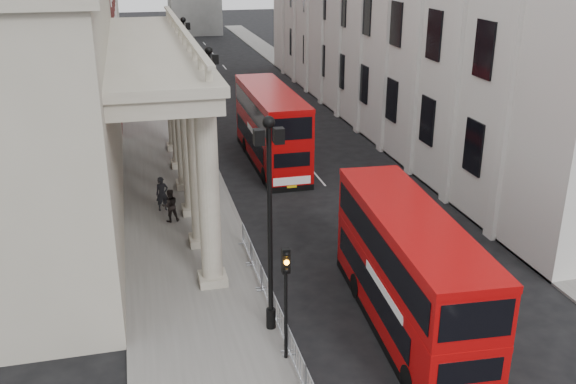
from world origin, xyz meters
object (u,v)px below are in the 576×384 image
object	(u,v)px
lamp_post_north	(186,62)
pedestrian_c	(193,184)
bus_far	(271,125)
traffic_light	(286,284)
pedestrian_a	(162,194)
lamp_post_mid	(211,108)
bus_near	(408,271)
pedestrian_b	(170,205)
lamp_post_south	(270,212)

from	to	relation	value
lamp_post_north	pedestrian_c	size ratio (longest dim) A/B	4.45
bus_far	traffic_light	bearing A→B (deg)	-101.10
lamp_post_north	pedestrian_a	xyz separation A→B (m)	(-3.29, -19.25, -3.84)
lamp_post_mid	traffic_light	world-z (taller)	lamp_post_mid
lamp_post_mid	pedestrian_c	bearing A→B (deg)	-124.95
lamp_post_mid	pedestrian_a	xyz separation A→B (m)	(-3.29, -3.25, -3.84)
lamp_post_mid	pedestrian_c	distance (m)	4.65
traffic_light	bus_near	xyz separation A→B (m)	(4.95, 0.99, -0.65)
bus_near	pedestrian_a	world-z (taller)	bus_near
pedestrian_b	pedestrian_a	bearing A→B (deg)	-89.62
lamp_post_south	lamp_post_north	distance (m)	32.00
pedestrian_a	lamp_post_south	bearing A→B (deg)	-88.82
lamp_post_south	bus_far	distance (m)	20.32
pedestrian_b	lamp_post_south	bearing A→B (deg)	94.81
lamp_post_mid	lamp_post_south	bearing A→B (deg)	-90.00
lamp_post_south	bus_near	xyz separation A→B (m)	(5.05, -1.03, -2.45)
pedestrian_b	pedestrian_c	world-z (taller)	pedestrian_c
bus_far	pedestrian_a	distance (m)	10.45
bus_near	pedestrian_c	distance (m)	16.33
traffic_light	pedestrian_c	xyz separation A→B (m)	(-1.58, 15.89, -2.05)
lamp_post_mid	lamp_post_north	bearing A→B (deg)	90.00
lamp_post_mid	bus_near	xyz separation A→B (m)	(5.05, -17.03, -2.45)
lamp_post_mid	pedestrian_b	world-z (taller)	lamp_post_mid
lamp_post_north	pedestrian_c	world-z (taller)	lamp_post_north
pedestrian_c	bus_far	bearing A→B (deg)	58.21
pedestrian_b	pedestrian_c	size ratio (longest dim) A/B	0.96
traffic_light	pedestrian_a	bearing A→B (deg)	102.93
lamp_post_south	pedestrian_b	distance (m)	12.14
lamp_post_mid	pedestrian_b	bearing A→B (deg)	-121.35
bus_near	bus_far	bearing A→B (deg)	95.66
lamp_post_north	pedestrian_b	world-z (taller)	lamp_post_north
lamp_post_south	pedestrian_c	bearing A→B (deg)	96.11
pedestrian_a	pedestrian_b	bearing A→B (deg)	-92.70
pedestrian_a	bus_near	bearing A→B (deg)	-72.12
lamp_post_mid	traffic_light	distance (m)	18.11
lamp_post_south	pedestrian_c	world-z (taller)	lamp_post_south
lamp_post_north	pedestrian_c	distance (m)	18.59
lamp_post_south	bus_near	size ratio (longest dim) A/B	0.75
lamp_post_south	lamp_post_north	world-z (taller)	same
lamp_post_south	bus_near	bearing A→B (deg)	-11.52
bus_far	pedestrian_c	distance (m)	8.40
lamp_post_south	pedestrian_b	xyz separation A→B (m)	(-2.98, 11.10, -3.90)
lamp_post_mid	traffic_light	xyz separation A→B (m)	(0.10, -18.02, -1.80)
bus_far	lamp_post_mid	bearing A→B (deg)	-139.54
traffic_light	bus_near	bearing A→B (deg)	11.31
lamp_post_north	pedestrian_a	distance (m)	19.90
traffic_light	pedestrian_a	xyz separation A→B (m)	(-3.39, 14.77, -2.03)
pedestrian_c	pedestrian_b	bearing A→B (deg)	-105.19
lamp_post_south	pedestrian_a	world-z (taller)	lamp_post_south
bus_far	bus_near	bearing A→B (deg)	-88.10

